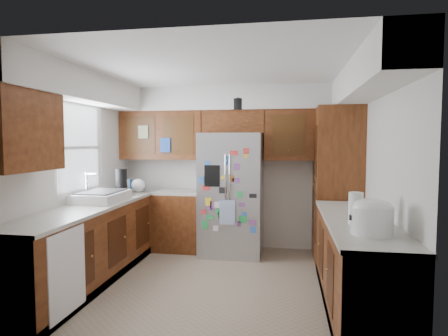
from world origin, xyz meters
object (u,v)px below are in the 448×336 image
Objects in this scene: pantry at (337,185)px; paper_towel at (356,208)px; fridge at (232,194)px; rice_cooker at (372,216)px.

paper_towel is (-0.06, -1.86, -0.01)m from pantry.
pantry is 1.86m from paper_towel.
pantry is at bearing 88.04° from paper_towel.
rice_cooker is (1.50, -2.29, 0.17)m from fridge.
pantry is at bearing -2.05° from fridge.
paper_towel is at bearing -53.14° from fridge.
pantry reaches higher than paper_towel.
fridge reaches higher than paper_towel.
fridge is 2.74m from rice_cooker.
fridge is at bearing 126.86° from paper_towel.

